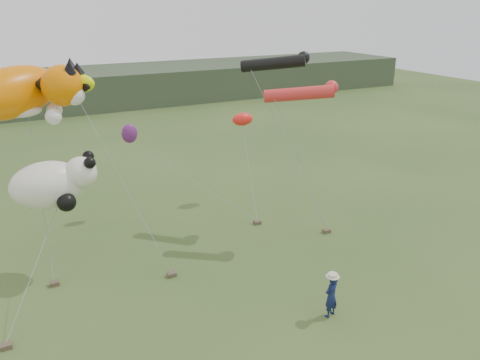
% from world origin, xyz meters
% --- Properties ---
extents(ground, '(120.00, 120.00, 0.00)m').
position_xyz_m(ground, '(0.00, 0.00, 0.00)').
color(ground, '#385123').
rests_on(ground, ground).
extents(headland, '(90.00, 13.00, 4.00)m').
position_xyz_m(headland, '(-3.11, 44.69, 1.92)').
color(headland, '#2D3D28').
rests_on(headland, ground).
extents(festival_attendant, '(0.74, 0.59, 1.78)m').
position_xyz_m(festival_attendant, '(2.36, -1.34, 0.89)').
color(festival_attendant, '#121C46').
rests_on(festival_attendant, ground).
extents(sandbag_anchors, '(15.78, 4.95, 0.19)m').
position_xyz_m(sandbag_anchors, '(-1.50, 4.72, 0.10)').
color(sandbag_anchors, brown).
rests_on(sandbag_anchors, ground).
extents(cat_kite, '(6.15, 4.36, 2.69)m').
position_xyz_m(cat_kite, '(-6.74, 8.36, 7.87)').
color(cat_kite, orange).
rests_on(cat_kite, ground).
extents(fish_kite, '(2.85, 1.88, 1.37)m').
position_xyz_m(fish_kite, '(-5.18, 7.85, 8.21)').
color(fish_kite, '#DEF100').
rests_on(fish_kite, ground).
extents(tube_kites, '(3.36, 4.82, 2.20)m').
position_xyz_m(tube_kites, '(5.17, 6.22, 7.98)').
color(tube_kites, black).
rests_on(tube_kites, ground).
extents(panda_kite, '(3.56, 2.30, 2.21)m').
position_xyz_m(panda_kite, '(-6.24, 6.77, 4.22)').
color(panda_kite, white).
rests_on(panda_kite, ground).
extents(misc_kites, '(7.72, 1.29, 1.13)m').
position_xyz_m(misc_kites, '(2.18, 11.17, 4.84)').
color(misc_kites, red).
rests_on(misc_kites, ground).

